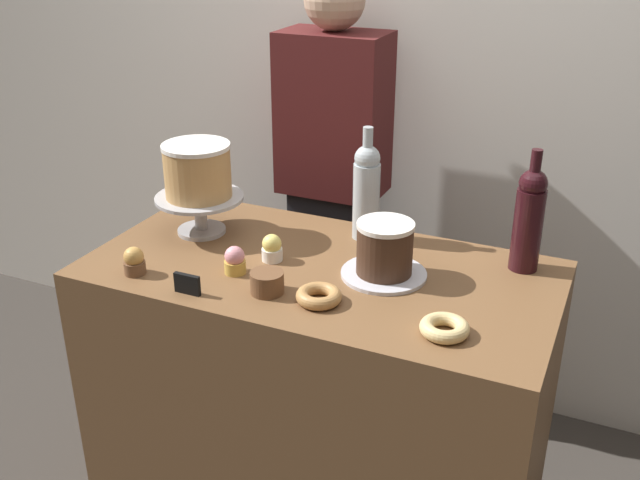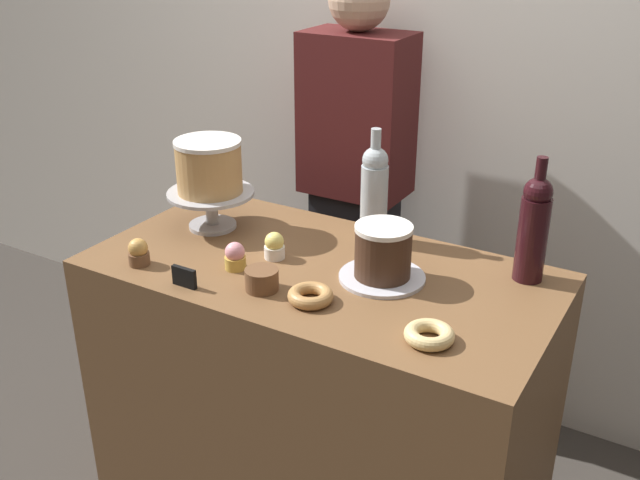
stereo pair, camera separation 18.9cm
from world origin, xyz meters
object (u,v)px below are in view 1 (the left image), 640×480
object	(u,v)px
price_sign_chalkboard	(187,284)
barista_figure	(333,193)
cupcake_strawberry	(235,261)
cupcake_lemon	(272,248)
wine_bottle_dark_red	(529,218)
cupcake_caramel	(134,261)
cake_stand_pedestal	(200,207)
wine_bottle_clear	(366,190)
white_layer_cake	(197,170)
donut_maple	(319,296)
donut_glazed	(444,328)
chocolate_round_cake	(385,248)
cookie_stack	(267,282)

from	to	relation	value
price_sign_chalkboard	barista_figure	distance (m)	0.94
cupcake_strawberry	cupcake_lemon	bearing A→B (deg)	63.41
wine_bottle_dark_red	cupcake_caramel	size ratio (longest dim) A/B	4.38
cake_stand_pedestal	wine_bottle_clear	bearing A→B (deg)	20.10
white_layer_cake	cupcake_strawberry	world-z (taller)	white_layer_cake
white_layer_cake	wine_bottle_dark_red	distance (m)	0.91
cupcake_caramel	price_sign_chalkboard	distance (m)	0.19
cupcake_strawberry	cake_stand_pedestal	bearing A→B (deg)	140.02
cake_stand_pedestal	wine_bottle_clear	distance (m)	0.48
barista_figure	wine_bottle_dark_red	bearing A→B (deg)	-31.71
white_layer_cake	donut_maple	xyz separation A→B (m)	(0.48, -0.24, -0.17)
cake_stand_pedestal	white_layer_cake	distance (m)	0.11
cake_stand_pedestal	cupcake_strawberry	world-z (taller)	cake_stand_pedestal
wine_bottle_clear	cupcake_caramel	bearing A→B (deg)	-135.17
wine_bottle_dark_red	white_layer_cake	bearing A→B (deg)	-170.64
cupcake_caramel	donut_glazed	distance (m)	0.81
cupcake_strawberry	barista_figure	size ratio (longest dim) A/B	0.05
white_layer_cake	cupcake_strawberry	bearing A→B (deg)	-39.98
price_sign_chalkboard	cake_stand_pedestal	bearing A→B (deg)	117.31
chocolate_round_cake	price_sign_chalkboard	world-z (taller)	chocolate_round_cake
wine_bottle_clear	cake_stand_pedestal	bearing A→B (deg)	-159.90
barista_figure	chocolate_round_cake	bearing A→B (deg)	-57.00
cake_stand_pedestal	wine_bottle_dark_red	size ratio (longest dim) A/B	0.78
cookie_stack	barista_figure	world-z (taller)	barista_figure
cupcake_lemon	donut_maple	size ratio (longest dim) A/B	0.66
white_layer_cake	cupcake_lemon	distance (m)	0.32
cake_stand_pedestal	cupcake_caramel	xyz separation A→B (m)	(-0.01, -0.29, -0.04)
cookie_stack	price_sign_chalkboard	xyz separation A→B (m)	(-0.18, -0.09, -0.00)
cupcake_strawberry	price_sign_chalkboard	xyz separation A→B (m)	(-0.05, -0.14, -0.01)
white_layer_cake	cupcake_caramel	bearing A→B (deg)	-92.69
cupcake_strawberry	donut_glazed	bearing A→B (deg)	-6.82
white_layer_cake	donut_glazed	size ratio (longest dim) A/B	1.71
donut_glazed	wine_bottle_clear	bearing A→B (deg)	129.83
price_sign_chalkboard	cupcake_lemon	bearing A→B (deg)	67.59
wine_bottle_dark_red	donut_glazed	distance (m)	0.43
cupcake_caramel	cookie_stack	xyz separation A→B (m)	(0.36, 0.05, -0.01)
cake_stand_pedestal	cupcake_lemon	size ratio (longest dim) A/B	3.42
donut_maple	chocolate_round_cake	bearing A→B (deg)	63.59
cake_stand_pedestal	donut_maple	bearing A→B (deg)	-26.08
cake_stand_pedestal	price_sign_chalkboard	distance (m)	0.37
wine_bottle_dark_red	donut_glazed	size ratio (longest dim) A/B	2.91
cupcake_lemon	price_sign_chalkboard	bearing A→B (deg)	-112.41
cupcake_lemon	wine_bottle_clear	bearing A→B (deg)	54.36
white_layer_cake	wine_bottle_clear	bearing A→B (deg)	20.10
wine_bottle_dark_red	cookie_stack	distance (m)	0.69
cupcake_lemon	donut_maple	bearing A→B (deg)	-36.90
donut_glazed	barista_figure	world-z (taller)	barista_figure
cake_stand_pedestal	price_sign_chalkboard	bearing A→B (deg)	-62.69
cookie_stack	cupcake_strawberry	bearing A→B (deg)	154.74
wine_bottle_clear	price_sign_chalkboard	bearing A→B (deg)	-119.35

